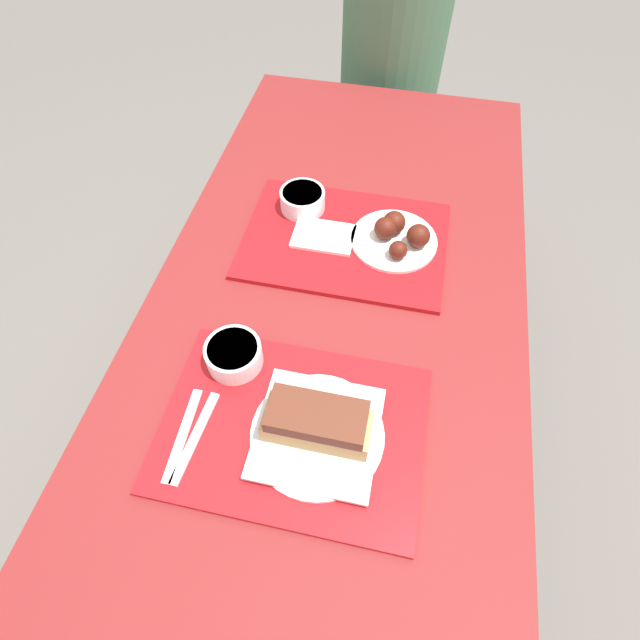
# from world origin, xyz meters

# --- Properties ---
(ground_plane) EXTENTS (12.00, 12.00, 0.00)m
(ground_plane) POSITION_xyz_m (0.00, 0.00, 0.00)
(ground_plane) COLOR #605B56
(picnic_table) EXTENTS (0.78, 1.86, 0.78)m
(picnic_table) POSITION_xyz_m (0.00, 0.00, 0.68)
(picnic_table) COLOR maroon
(picnic_table) RESTS_ON ground_plane
(picnic_bench_far) EXTENTS (0.74, 0.28, 0.46)m
(picnic_bench_far) POSITION_xyz_m (0.00, 1.15, 0.38)
(picnic_bench_far) COLOR maroon
(picnic_bench_far) RESTS_ON ground_plane
(tray_near) EXTENTS (0.45, 0.33, 0.01)m
(tray_near) POSITION_xyz_m (-0.02, -0.20, 0.78)
(tray_near) COLOR #B21419
(tray_near) RESTS_ON picnic_table
(tray_far) EXTENTS (0.45, 0.33, 0.01)m
(tray_far) POSITION_xyz_m (-0.01, 0.27, 0.78)
(tray_far) COLOR #B21419
(tray_far) RESTS_ON picnic_table
(bowl_coleslaw_near) EXTENTS (0.10, 0.10, 0.05)m
(bowl_coleslaw_near) POSITION_xyz_m (-0.15, -0.09, 0.81)
(bowl_coleslaw_near) COLOR silver
(bowl_coleslaw_near) RESTS_ON tray_near
(brisket_sandwich_plate) EXTENTS (0.23, 0.23, 0.09)m
(brisket_sandwich_plate) POSITION_xyz_m (0.03, -0.20, 0.82)
(brisket_sandwich_plate) COLOR white
(brisket_sandwich_plate) RESTS_ON tray_near
(plastic_fork_near) EXTENTS (0.02, 0.17, 0.00)m
(plastic_fork_near) POSITION_xyz_m (-0.20, -0.25, 0.79)
(plastic_fork_near) COLOR white
(plastic_fork_near) RESTS_ON tray_near
(plastic_knife_near) EXTENTS (0.03, 0.17, 0.00)m
(plastic_knife_near) POSITION_xyz_m (-0.17, -0.25, 0.79)
(plastic_knife_near) COLOR white
(plastic_knife_near) RESTS_ON tray_near
(condiment_packet) EXTENTS (0.04, 0.03, 0.01)m
(condiment_packet) POSITION_xyz_m (-0.04, -0.12, 0.79)
(condiment_packet) COLOR teal
(condiment_packet) RESTS_ON tray_near
(bowl_coleslaw_far) EXTENTS (0.10, 0.10, 0.05)m
(bowl_coleslaw_far) POSITION_xyz_m (-0.13, 0.35, 0.81)
(bowl_coleslaw_far) COLOR silver
(bowl_coleslaw_far) RESTS_ON tray_far
(wings_plate_far) EXTENTS (0.19, 0.19, 0.06)m
(wings_plate_far) POSITION_xyz_m (0.10, 0.28, 0.81)
(wings_plate_far) COLOR white
(wings_plate_far) RESTS_ON tray_far
(napkin_far) EXTENTS (0.14, 0.10, 0.01)m
(napkin_far) POSITION_xyz_m (-0.06, 0.26, 0.79)
(napkin_far) COLOR white
(napkin_far) RESTS_ON tray_far
(person_seated_across) EXTENTS (0.33, 0.33, 0.75)m
(person_seated_across) POSITION_xyz_m (-0.02, 1.15, 0.77)
(person_seated_across) COLOR #477051
(person_seated_across) RESTS_ON picnic_bench_far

